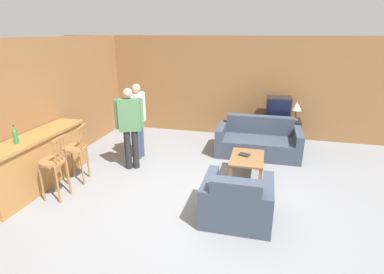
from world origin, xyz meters
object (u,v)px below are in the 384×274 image
coffee_table (247,160)px  table_lamp (297,107)px  tv_unit (276,131)px  bar_chair_near (54,165)px  armchair_near (237,202)px  bar_chair_mid (76,152)px  tv (278,108)px  book_on_table (244,155)px  person_by_counter (130,125)px  bottle (15,135)px  person_by_window (138,117)px  couch_far (258,142)px

coffee_table → table_lamp: table_lamp is taller
tv_unit → table_lamp: bearing=0.0°
bar_chair_near → armchair_near: 3.04m
bar_chair_near → armchair_near: bar_chair_near is taller
bar_chair_mid → tv: 4.77m
armchair_near → book_on_table: armchair_near is taller
coffee_table → person_by_counter: person_by_counter is taller
bar_chair_near → person_by_counter: bearing=62.3°
coffee_table → bottle: bottle is taller
coffee_table → table_lamp: (1.00, 2.18, 0.59)m
tv_unit → bottle: (-4.21, -3.78, 0.80)m
table_lamp → person_by_counter: bearing=-145.5°
coffee_table → person_by_window: bearing=169.6°
bar_chair_mid → book_on_table: 3.16m
person_by_window → couch_far: bearing=18.4°
couch_far → book_on_table: 1.26m
armchair_near → book_on_table: bearing=90.8°
bar_chair_mid → bar_chair_near: bearing=-90.0°
coffee_table → person_by_counter: size_ratio=0.54×
table_lamp → person_by_counter: size_ratio=0.28×
tv_unit → table_lamp: table_lamp is taller
bar_chair_mid → armchair_near: 3.08m
bar_chair_mid → person_by_window: person_by_window is taller
couch_far → bottle: size_ratio=6.01×
bar_chair_near → bottle: size_ratio=3.55×
book_on_table → bottle: bearing=-155.0°
bottle → person_by_window: 2.39m
table_lamp → bottle: bearing=-140.8°
bar_chair_mid → table_lamp: size_ratio=2.40×
coffee_table → person_by_window: person_by_window is taller
tv_unit → armchair_near: bearing=-99.8°
couch_far → bar_chair_mid: bearing=-145.9°
table_lamp → person_by_window: size_ratio=0.28×
tv_unit → person_by_window: 3.51m
tv_unit → bottle: bearing=-138.1°
armchair_near → bar_chair_mid: bearing=170.0°
armchair_near → coffee_table: (0.04, 1.43, 0.08)m
coffee_table → tv_unit: tv_unit is taller
book_on_table → person_by_window: bearing=170.9°
tv → bottle: bearing=-138.1°
person_by_counter → couch_far: bearing=29.5°
tv_unit → tv: 0.59m
tv → bottle: size_ratio=1.91×
bar_chair_mid → bottle: size_ratio=3.55×
person_by_window → book_on_table: bearing=-9.1°
bar_chair_mid → coffee_table: bearing=16.2°
tv → book_on_table: (-0.64, -2.11, -0.45)m
tv → book_on_table: size_ratio=2.51×
table_lamp → book_on_table: bearing=-116.8°
book_on_table → person_by_counter: size_ratio=0.14×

